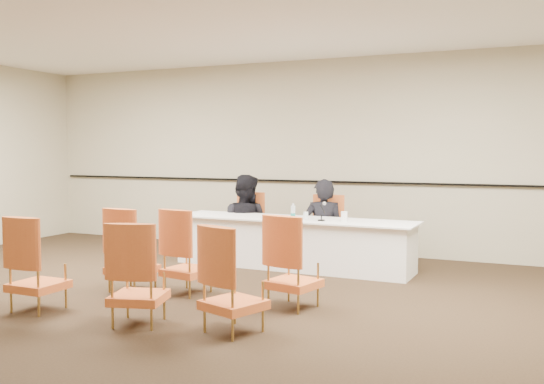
{
  "coord_description": "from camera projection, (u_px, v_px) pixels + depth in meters",
  "views": [
    {
      "loc": [
        3.32,
        -4.97,
        1.6
      ],
      "look_at": [
        -0.08,
        2.6,
        1.02
      ],
      "focal_mm": 40.0,
      "sensor_mm": 36.0,
      "label": 1
    }
  ],
  "objects": [
    {
      "name": "water_bottle",
      "position": [
        293.0,
        211.0,
        8.04
      ],
      "size": [
        0.08,
        0.08,
        0.21
      ],
      "primitive_type": null,
      "rotation": [
        0.0,
        0.0,
        0.4
      ],
      "color": "#18887E",
      "rests_on": "panel_table"
    },
    {
      "name": "panelist_main",
      "position": [
        323.0,
        236.0,
        8.54
      ],
      "size": [
        0.67,
        0.53,
        1.61
      ],
      "primitive_type": "imported",
      "rotation": [
        0.0,
        0.0,
        3.41
      ],
      "color": "black",
      "rests_on": "ground"
    },
    {
      "name": "panelist_second_chair",
      "position": [
        245.0,
        225.0,
        9.07
      ],
      "size": [
        0.51,
        0.51,
        0.95
      ],
      "primitive_type": null,
      "rotation": [
        0.0,
        0.0,
        -0.02
      ],
      "color": "#C54F23",
      "rests_on": "ground"
    },
    {
      "name": "wall_rail",
      "position": [
        312.0,
        181.0,
        9.51
      ],
      "size": [
        9.8,
        0.04,
        0.03
      ],
      "primitive_type": "cube",
      "color": "black",
      "rests_on": "wall_back"
    },
    {
      "name": "panel_table",
      "position": [
        292.0,
        243.0,
        8.18
      ],
      "size": [
        3.38,
        0.85,
        0.67
      ],
      "primitive_type": null,
      "rotation": [
        0.0,
        0.0,
        -0.02
      ],
      "color": "white",
      "rests_on": "ground"
    },
    {
      "name": "ceiling",
      "position": [
        168.0,
        2.0,
        5.78
      ],
      "size": [
        10.0,
        10.0,
        0.0
      ],
      "primitive_type": "plane",
      "rotation": [
        3.14,
        0.0,
        0.0
      ],
      "color": "white",
      "rests_on": "ground"
    },
    {
      "name": "wall_back",
      "position": [
        313.0,
        156.0,
        9.52
      ],
      "size": [
        10.0,
        0.04,
        3.0
      ],
      "primitive_type": "cube",
      "color": "#B4AC8E",
      "rests_on": "ground"
    },
    {
      "name": "coffee_cup",
      "position": [
        344.0,
        217.0,
        7.76
      ],
      "size": [
        0.1,
        0.1,
        0.13
      ],
      "primitive_type": "cylinder",
      "rotation": [
        0.0,
        0.0,
        -0.26
      ],
      "color": "white",
      "rests_on": "panel_table"
    },
    {
      "name": "aud_chair_back_mid",
      "position": [
        139.0,
        273.0,
        5.51
      ],
      "size": [
        0.62,
        0.62,
        0.95
      ],
      "primitive_type": null,
      "rotation": [
        0.0,
        0.0,
        0.28
      ],
      "color": "#C54F23",
      "rests_on": "ground"
    },
    {
      "name": "drinking_glass",
      "position": [
        306.0,
        215.0,
        8.04
      ],
      "size": [
        0.06,
        0.06,
        0.1
      ],
      "primitive_type": "cylinder",
      "rotation": [
        0.0,
        0.0,
        0.01
      ],
      "color": "white",
      "rests_on": "panel_table"
    },
    {
      "name": "aud_chair_back_right",
      "position": [
        234.0,
        279.0,
        5.26
      ],
      "size": [
        0.64,
        0.64,
        0.95
      ],
      "primitive_type": null,
      "rotation": [
        0.0,
        0.0,
        -0.34
      ],
      "color": "#C54F23",
      "rests_on": "ground"
    },
    {
      "name": "aud_chair_front_left",
      "position": [
        132.0,
        249.0,
        6.82
      ],
      "size": [
        0.53,
        0.53,
        0.95
      ],
      "primitive_type": null,
      "rotation": [
        0.0,
        0.0,
        -0.06
      ],
      "color": "#C54F23",
      "rests_on": "ground"
    },
    {
      "name": "papers",
      "position": [
        317.0,
        220.0,
        7.92
      ],
      "size": [
        0.36,
        0.31,
        0.0
      ],
      "primitive_type": "cube",
      "rotation": [
        0.0,
        0.0,
        -0.34
      ],
      "color": "white",
      "rests_on": "panel_table"
    },
    {
      "name": "aud_chair_back_left",
      "position": [
        38.0,
        263.0,
        5.99
      ],
      "size": [
        0.5,
        0.5,
        0.95
      ],
      "primitive_type": null,
      "rotation": [
        0.0,
        0.0,
        -0.0
      ],
      "color": "#C54F23",
      "rests_on": "ground"
    },
    {
      "name": "microphone",
      "position": [
        321.0,
        212.0,
        7.82
      ],
      "size": [
        0.1,
        0.18,
        0.25
      ],
      "primitive_type": null,
      "rotation": [
        0.0,
        0.0,
        0.05
      ],
      "color": "black",
      "rests_on": "panel_table"
    },
    {
      "name": "floor",
      "position": [
        172.0,
        311.0,
        5.99
      ],
      "size": [
        10.0,
        10.0,
        0.0
      ],
      "primitive_type": "plane",
      "color": "black",
      "rests_on": "ground"
    },
    {
      "name": "panelist_main_chair",
      "position": [
        323.0,
        229.0,
        8.53
      ],
      "size": [
        0.51,
        0.51,
        0.95
      ],
      "primitive_type": null,
      "rotation": [
        0.0,
        0.0,
        -0.02
      ],
      "color": "#C54F23",
      "rests_on": "ground"
    },
    {
      "name": "aud_chair_front_mid",
      "position": [
        188.0,
        251.0,
        6.7
      ],
      "size": [
        0.57,
        0.57,
        0.95
      ],
      "primitive_type": null,
      "rotation": [
        0.0,
        0.0,
        -0.16
      ],
      "color": "#C54F23",
      "rests_on": "ground"
    },
    {
      "name": "panelist_second",
      "position": [
        245.0,
        229.0,
        9.07
      ],
      "size": [
        0.81,
        0.63,
        1.65
      ],
      "primitive_type": "imported",
      "rotation": [
        0.0,
        0.0,
        3.13
      ],
      "color": "black",
      "rests_on": "ground"
    },
    {
      "name": "aud_chair_front_right",
      "position": [
        293.0,
        261.0,
        6.09
      ],
      "size": [
        0.59,
        0.59,
        0.95
      ],
      "primitive_type": null,
      "rotation": [
        0.0,
        0.0,
        -0.21
      ],
      "color": "#C54F23",
      "rests_on": "ground"
    }
  ]
}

